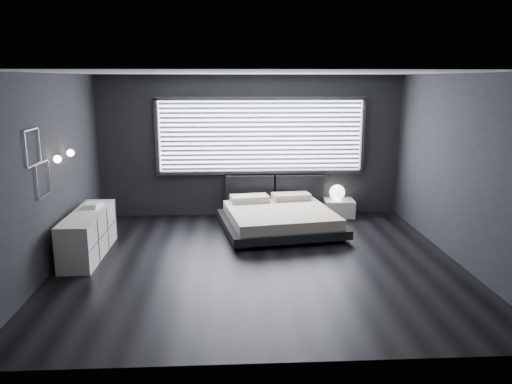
{
  "coord_description": "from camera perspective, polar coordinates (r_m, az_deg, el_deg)",
  "views": [
    {
      "loc": [
        -0.44,
        -7.12,
        2.72
      ],
      "look_at": [
        0.0,
        0.85,
        0.9
      ],
      "focal_mm": 35.0,
      "sensor_mm": 36.0,
      "label": 1
    }
  ],
  "objects": [
    {
      "name": "nightstand",
      "position": [
        10.2,
        9.46,
        -1.81
      ],
      "size": [
        0.61,
        0.51,
        0.34
      ],
      "primitive_type": "cube",
      "rotation": [
        0.0,
        0.0,
        -0.05
      ],
      "color": "white",
      "rests_on": "ground"
    },
    {
      "name": "book_stack",
      "position": [
        8.47,
        -18.18,
        -1.44
      ],
      "size": [
        0.31,
        0.37,
        0.07
      ],
      "color": "white",
      "rests_on": "dresser"
    },
    {
      "name": "wall_art_lower",
      "position": [
        7.4,
        -23.14,
        1.36
      ],
      "size": [
        0.01,
        0.48,
        0.48
      ],
      "color": "#47474C",
      "rests_on": "ground"
    },
    {
      "name": "window",
      "position": [
        9.9,
        0.57,
        6.41
      ],
      "size": [
        4.14,
        0.09,
        1.52
      ],
      "color": "white",
      "rests_on": "ground"
    },
    {
      "name": "wall_art_upper",
      "position": [
        7.1,
        -24.14,
        4.67
      ],
      "size": [
        0.01,
        0.48,
        0.48
      ],
      "color": "#47474C",
      "rests_on": "ground"
    },
    {
      "name": "bed",
      "position": [
        9.1,
        2.69,
        -2.96
      ],
      "size": [
        2.31,
        2.23,
        0.53
      ],
      "color": "black",
      "rests_on": "ground"
    },
    {
      "name": "orb_lamp",
      "position": [
        10.11,
        9.26,
        -0.04
      ],
      "size": [
        0.31,
        0.31,
        0.31
      ],
      "primitive_type": "sphere",
      "color": "white",
      "rests_on": "nightstand"
    },
    {
      "name": "sconce_far",
      "position": [
        8.22,
        -20.47,
        4.2
      ],
      "size": [
        0.18,
        0.11,
        0.11
      ],
      "color": "silver",
      "rests_on": "ground"
    },
    {
      "name": "dresser",
      "position": [
        8.25,
        -18.59,
        -4.57
      ],
      "size": [
        0.5,
        1.74,
        0.69
      ],
      "color": "white",
      "rests_on": "ground"
    },
    {
      "name": "sconce_near",
      "position": [
        7.66,
        -21.76,
        3.51
      ],
      "size": [
        0.18,
        0.11,
        0.11
      ],
      "color": "silver",
      "rests_on": "ground"
    },
    {
      "name": "room",
      "position": [
        7.26,
        0.37,
        2.36
      ],
      "size": [
        6.04,
        6.0,
        2.8
      ],
      "color": "black",
      "rests_on": "ground"
    },
    {
      "name": "headboard",
      "position": [
        10.04,
        2.14,
        0.47
      ],
      "size": [
        1.96,
        0.16,
        0.52
      ],
      "color": "black",
      "rests_on": "ground"
    }
  ]
}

